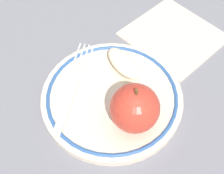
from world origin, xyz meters
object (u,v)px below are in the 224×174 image
at_px(apple_slice_front, 123,63).
at_px(plate, 112,97).
at_px(napkin_folded, 174,35).
at_px(apple_red_whole, 135,108).
at_px(fork, 72,88).

bearing_deg(apple_slice_front, plate, 128.50).
bearing_deg(apple_slice_front, napkin_folded, -81.28).
relative_size(plate, napkin_folded, 1.44).
bearing_deg(napkin_folded, apple_red_whole, 20.89).
bearing_deg(apple_slice_front, apple_red_whole, 154.56).
xyz_separation_m(plate, apple_slice_front, (-0.05, -0.03, 0.02)).
height_order(fork, napkin_folded, fork).
xyz_separation_m(apple_slice_front, napkin_folded, (-0.13, 0.01, -0.02)).
height_order(apple_red_whole, apple_slice_front, apple_red_whole).
bearing_deg(fork, napkin_folded, -42.14).
xyz_separation_m(apple_red_whole, fork, (0.03, -0.11, -0.03)).
bearing_deg(napkin_folded, plate, 5.54).
bearing_deg(apple_red_whole, plate, -101.51).
bearing_deg(fork, plate, -87.93).
xyz_separation_m(plate, apple_red_whole, (0.01, 0.06, 0.04)).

